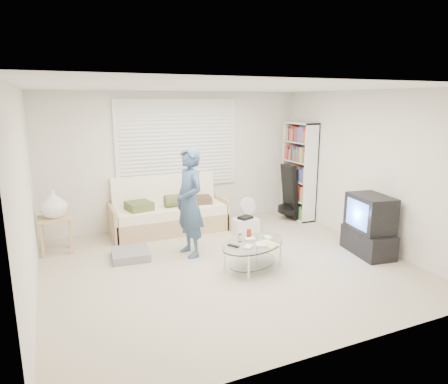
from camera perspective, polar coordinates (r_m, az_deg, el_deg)
name	(u,v)px	position (r m, az deg, el deg)	size (l,w,h in m)	color
ground	(227,265)	(5.87, 0.39, -10.45)	(5.00, 5.00, 0.00)	tan
room_shell	(214,150)	(5.87, -1.51, 6.07)	(5.02, 4.52, 2.51)	silver
window_blinds	(178,144)	(7.49, -6.55, 6.86)	(2.32, 0.08, 1.62)	silver
futon_sofa	(169,213)	(7.33, -7.87, -3.03)	(2.07, 0.83, 1.01)	tan
grey_floor_pillow	(131,254)	(6.27, -13.18, -8.66)	(0.55, 0.55, 0.12)	slate
side_table	(54,207)	(6.65, -23.16, -1.92)	(0.51, 0.41, 1.00)	tan
bookshelf	(299,171)	(8.10, 10.65, 2.96)	(0.30, 0.81, 1.92)	white
guitar_case	(289,196)	(8.04, 9.34, -0.52)	(0.39, 0.40, 1.09)	black
floor_fan	(247,209)	(7.55, 3.36, -2.45)	(0.36, 0.23, 0.57)	white
storage_bin	(245,225)	(7.21, 3.06, -4.78)	(0.46, 0.33, 0.31)	white
tv_unit	(369,226)	(6.55, 20.03, -4.56)	(0.58, 0.91, 0.93)	black
coffee_table	(253,248)	(5.63, 4.23, -7.99)	(1.25, 1.06, 0.52)	silver
standing_person	(190,203)	(6.04, -4.94, -1.51)	(0.61, 0.40, 1.66)	#334C6B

